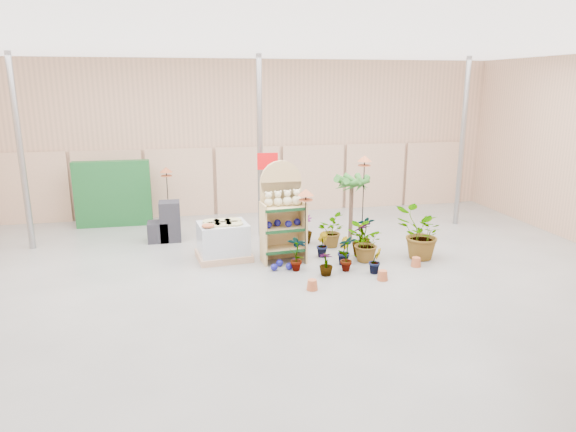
# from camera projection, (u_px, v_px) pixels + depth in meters

# --- Properties ---
(room) EXTENTS (15.20, 12.10, 4.70)m
(room) POSITION_uv_depth(u_px,v_px,m) (279.00, 165.00, 10.28)
(room) COLOR slate
(room) RESTS_ON ground
(display_shelf) EXTENTS (0.97, 0.67, 2.21)m
(display_shelf) POSITION_uv_depth(u_px,v_px,m) (282.00, 216.00, 11.20)
(display_shelf) COLOR tan
(display_shelf) RESTS_ON ground
(teddy_bears) EXTENTS (0.82, 0.22, 0.35)m
(teddy_bears) POSITION_uv_depth(u_px,v_px,m) (284.00, 199.00, 11.01)
(teddy_bears) COLOR beige
(teddy_bears) RESTS_ON display_shelf
(gazing_balls_shelf) EXTENTS (0.81, 0.28, 0.15)m
(gazing_balls_shelf) POSITION_uv_depth(u_px,v_px,m) (283.00, 223.00, 11.12)
(gazing_balls_shelf) COLOR navy
(gazing_balls_shelf) RESTS_ON display_shelf
(gazing_balls_floor) EXTENTS (0.63, 0.39, 0.15)m
(gazing_balls_floor) POSITION_uv_depth(u_px,v_px,m) (284.00, 265.00, 10.90)
(gazing_balls_floor) COLOR navy
(gazing_balls_floor) RESTS_ON ground
(pallet_stack) EXTENTS (1.27, 1.10, 0.86)m
(pallet_stack) POSITION_uv_depth(u_px,v_px,m) (223.00, 241.00, 11.40)
(pallet_stack) COLOR tan
(pallet_stack) RESTS_ON ground
(charcoal_planters) EXTENTS (0.80, 0.50, 1.00)m
(charcoal_planters) POSITION_uv_depth(u_px,v_px,m) (166.00, 225.00, 12.70)
(charcoal_planters) COLOR black
(charcoal_planters) RESTS_ON ground
(trellis_stock) EXTENTS (2.00, 0.30, 1.80)m
(trellis_stock) POSITION_uv_depth(u_px,v_px,m) (113.00, 194.00, 13.94)
(trellis_stock) COLOR #154F21
(trellis_stock) RESTS_ON ground
(offer_sign) EXTENTS (0.50, 0.08, 2.20)m
(offer_sign) POSITION_uv_depth(u_px,v_px,m) (268.00, 179.00, 12.43)
(offer_sign) COLOR gray
(offer_sign) RESTS_ON ground
(bird_table_front) EXTENTS (0.34, 0.34, 1.67)m
(bird_table_front) POSITION_uv_depth(u_px,v_px,m) (306.00, 195.00, 10.78)
(bird_table_front) COLOR black
(bird_table_front) RESTS_ON ground
(bird_table_right) EXTENTS (0.34, 0.34, 2.17)m
(bird_table_right) POSITION_uv_depth(u_px,v_px,m) (364.00, 162.00, 12.06)
(bird_table_right) COLOR black
(bird_table_right) RESTS_ON ground
(bird_table_back) EXTENTS (0.34, 0.34, 1.66)m
(bird_table_back) POSITION_uv_depth(u_px,v_px,m) (166.00, 172.00, 13.66)
(bird_table_back) COLOR black
(bird_table_back) RESTS_ON ground
(palm) EXTENTS (0.70, 0.70, 1.76)m
(palm) POSITION_uv_depth(u_px,v_px,m) (352.00, 182.00, 12.40)
(palm) COLOR brown
(palm) RESTS_ON ground
(potted_plant_0) EXTENTS (0.49, 0.45, 0.77)m
(potted_plant_0) POSITION_uv_depth(u_px,v_px,m) (297.00, 253.00, 10.67)
(potted_plant_0) COLOR #2B6D24
(potted_plant_0) RESTS_ON ground
(potted_plant_1) EXTENTS (0.31, 0.37, 0.60)m
(potted_plant_1) POSITION_uv_depth(u_px,v_px,m) (344.00, 251.00, 11.08)
(potted_plant_1) COLOR #2B6D24
(potted_plant_1) RESTS_ON ground
(potted_plant_2) EXTENTS (0.97, 0.92, 0.84)m
(potted_plant_2) POSITION_uv_depth(u_px,v_px,m) (364.00, 243.00, 11.23)
(potted_plant_2) COLOR #2B6D24
(potted_plant_2) RESTS_ON ground
(potted_plant_3) EXTENTS (0.62, 0.62, 0.80)m
(potted_plant_3) POSITION_uv_depth(u_px,v_px,m) (362.00, 239.00, 11.56)
(potted_plant_3) COLOR #2B6D24
(potted_plant_3) RESTS_ON ground
(potted_plant_4) EXTENTS (0.42, 0.28, 0.79)m
(potted_plant_4) POSITION_uv_depth(u_px,v_px,m) (365.00, 232.00, 12.15)
(potted_plant_4) COLOR #2B6D24
(potted_plant_4) RESTS_ON ground
(potted_plant_5) EXTENTS (0.26, 0.32, 0.56)m
(potted_plant_5) POSITION_uv_depth(u_px,v_px,m) (322.00, 244.00, 11.59)
(potted_plant_5) COLOR #2B6D24
(potted_plant_5) RESTS_ON ground
(potted_plant_6) EXTENTS (0.71, 0.79, 0.79)m
(potted_plant_6) POSITION_uv_depth(u_px,v_px,m) (330.00, 230.00, 12.28)
(potted_plant_6) COLOR #2B6D24
(potted_plant_6) RESTS_ON ground
(potted_plant_7) EXTENTS (0.36, 0.36, 0.50)m
(potted_plant_7) POSITION_uv_depth(u_px,v_px,m) (326.00, 264.00, 10.44)
(potted_plant_7) COLOR #2B6D24
(potted_plant_7) RESTS_ON ground
(potted_plant_8) EXTENTS (0.46, 0.36, 0.78)m
(potted_plant_8) POSITION_uv_depth(u_px,v_px,m) (347.00, 253.00, 10.67)
(potted_plant_8) COLOR #2B6D24
(potted_plant_8) RESTS_ON ground
(potted_plant_9) EXTENTS (0.38, 0.37, 0.54)m
(potted_plant_9) POSITION_uv_depth(u_px,v_px,m) (375.00, 261.00, 10.57)
(potted_plant_9) COLOR #2B6D24
(potted_plant_9) RESTS_ON ground
(potted_plant_10) EXTENTS (1.15, 1.03, 1.17)m
(potted_plant_10) POSITION_uv_depth(u_px,v_px,m) (420.00, 234.00, 11.33)
(potted_plant_10) COLOR #2B6D24
(potted_plant_10) RESTS_ON ground
(potted_plant_11) EXTENTS (0.56, 0.56, 0.71)m
(potted_plant_11) POSITION_uv_depth(u_px,v_px,m) (304.00, 229.00, 12.52)
(potted_plant_11) COLOR #2B6D24
(potted_plant_11) RESTS_ON ground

